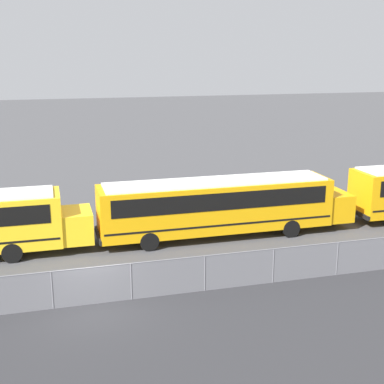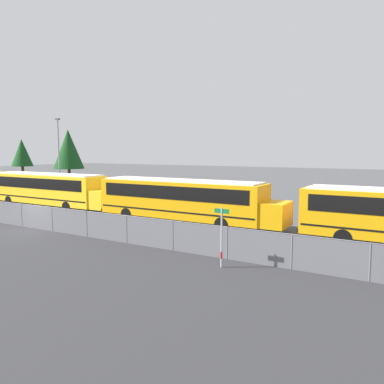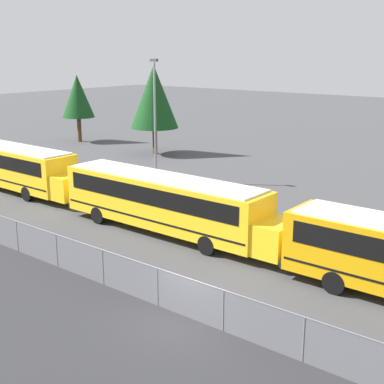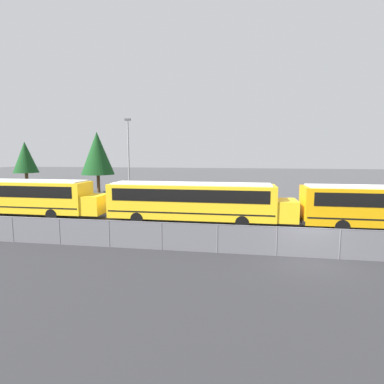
% 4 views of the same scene
% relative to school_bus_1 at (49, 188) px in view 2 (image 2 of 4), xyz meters
% --- Properties ---
extents(ground_plane, '(200.00, 200.00, 0.00)m').
position_rel_school_bus_1_xyz_m(ground_plane, '(6.84, -6.54, -1.85)').
color(ground_plane, '#424244').
extents(fence, '(70.56, 0.07, 1.57)m').
position_rel_school_bus_1_xyz_m(fence, '(6.84, -6.54, -1.04)').
color(fence, '#9EA0A5').
rests_on(fence, ground_plane).
extents(school_bus_1, '(14.07, 2.56, 3.11)m').
position_rel_school_bus_1_xyz_m(school_bus_1, '(0.00, 0.00, 0.00)').
color(school_bus_1, yellow).
rests_on(school_bus_1, ground_plane).
extents(school_bus_2, '(14.07, 2.56, 3.11)m').
position_rel_school_bus_1_xyz_m(school_bus_2, '(14.27, -0.18, 0.00)').
color(school_bus_2, orange).
rests_on(school_bus_2, ground_plane).
extents(street_sign, '(0.70, 0.09, 2.66)m').
position_rel_school_bus_1_xyz_m(street_sign, '(20.95, -7.82, -0.43)').
color(street_sign, '#B7B7BC').
rests_on(street_sign, ground_plane).
extents(light_pole, '(0.60, 0.24, 8.94)m').
position_rel_school_bus_1_xyz_m(light_pole, '(-8.35, 8.26, 3.01)').
color(light_pole, gray).
rests_on(light_pole, ground_plane).
extents(tree_0, '(3.42, 3.42, 7.07)m').
position_rel_school_bus_1_xyz_m(tree_0, '(-27.21, 16.68, 2.96)').
color(tree_0, '#51381E').
rests_on(tree_0, ground_plane).
extents(tree_1, '(4.46, 4.46, 8.29)m').
position_rel_school_bus_1_xyz_m(tree_1, '(-16.03, 16.50, 3.53)').
color(tree_1, '#51381E').
rests_on(tree_1, ground_plane).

